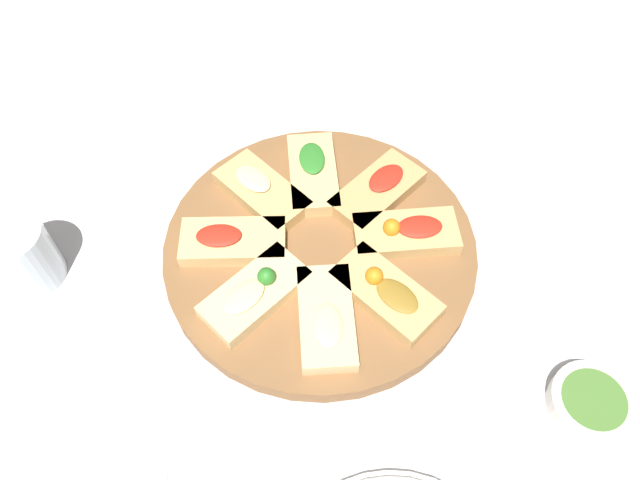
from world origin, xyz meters
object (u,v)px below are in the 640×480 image
at_px(serving_board, 320,250).
at_px(dipping_bowl, 591,403).
at_px(plate_left, 334,29).
at_px(water_glass, 21,255).

bearing_deg(serving_board, dipping_bowl, 42.77).
bearing_deg(plate_left, dipping_bowl, 9.75).
height_order(plate_left, water_glass, water_glass).
height_order(serving_board, dipping_bowl, dipping_bowl).
relative_size(serving_board, dipping_bowl, 4.36).
relative_size(plate_left, water_glass, 2.87).
xyz_separation_m(plate_left, water_glass, (0.38, -0.48, 0.04)).
distance_m(water_glass, dipping_bowl, 0.67).
height_order(plate_left, dipping_bowl, dipping_bowl).
distance_m(plate_left, water_glass, 0.61).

